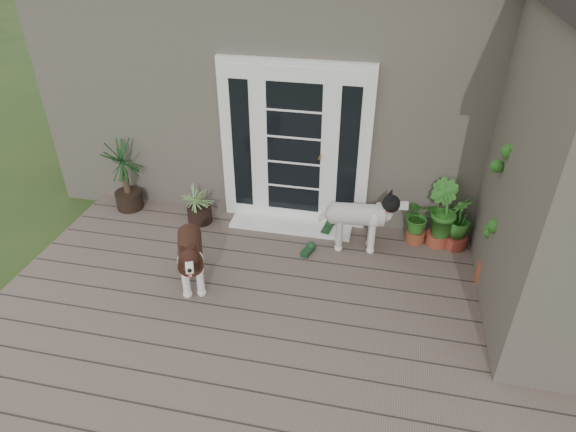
# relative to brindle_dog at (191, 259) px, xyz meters

# --- Properties ---
(deck) EXTENTS (6.20, 4.60, 0.12)m
(deck) POSITION_rel_brindle_dog_xyz_m (1.03, -0.61, -0.42)
(deck) COLOR #6B5B4C
(deck) RESTS_ON ground
(house_main) EXTENTS (7.40, 4.00, 3.10)m
(house_main) POSITION_rel_brindle_dog_xyz_m (1.03, 3.64, 1.07)
(house_main) COLOR #665E54
(house_main) RESTS_ON ground
(door_unit) EXTENTS (1.90, 0.14, 2.15)m
(door_unit) POSITION_rel_brindle_dog_xyz_m (0.83, 1.59, 0.72)
(door_unit) COLOR white
(door_unit) RESTS_ON deck
(door_step) EXTENTS (1.60, 0.40, 0.05)m
(door_step) POSITION_rel_brindle_dog_xyz_m (0.83, 1.39, -0.33)
(door_step) COLOR white
(door_step) RESTS_ON deck
(brindle_dog) EXTENTS (0.67, 0.93, 0.71)m
(brindle_dog) POSITION_rel_brindle_dog_xyz_m (0.00, 0.00, 0.00)
(brindle_dog) COLOR #3D2116
(brindle_dog) RESTS_ON deck
(white_dog) EXTENTS (0.89, 0.45, 0.72)m
(white_dog) POSITION_rel_brindle_dog_xyz_m (1.71, 1.09, 0.00)
(white_dog) COLOR white
(white_dog) RESTS_ON deck
(spider_plant) EXTENTS (0.68, 0.68, 0.58)m
(spider_plant) POSITION_rel_brindle_dog_xyz_m (-0.40, 1.26, -0.07)
(spider_plant) COLOR #8A9F61
(spider_plant) RESTS_ON deck
(yucca) EXTENTS (0.84, 0.84, 1.01)m
(yucca) POSITION_rel_brindle_dog_xyz_m (-1.50, 1.39, 0.15)
(yucca) COLOR #113411
(yucca) RESTS_ON deck
(herb_a) EXTENTS (0.53, 0.53, 0.51)m
(herb_a) POSITION_rel_brindle_dog_xyz_m (2.44, 1.39, -0.10)
(herb_a) COLOR #2F651C
(herb_a) RESTS_ON deck
(herb_b) EXTENTS (0.61, 0.61, 0.65)m
(herb_b) POSITION_rel_brindle_dog_xyz_m (2.70, 1.39, -0.03)
(herb_b) COLOR #195016
(herb_b) RESTS_ON deck
(herb_c) EXTENTS (0.40, 0.40, 0.54)m
(herb_c) POSITION_rel_brindle_dog_xyz_m (2.92, 1.39, -0.08)
(herb_c) COLOR #265317
(herb_c) RESTS_ON deck
(sapling) EXTENTS (0.71, 0.71, 1.94)m
(sapling) POSITION_rel_brindle_dog_xyz_m (3.29, 0.73, 0.61)
(sapling) COLOR #1A5C1A
(sapling) RESTS_ON deck
(clog_left) EXTENTS (0.20, 0.34, 0.10)m
(clog_left) POSITION_rel_brindle_dog_xyz_m (1.32, 1.37, -0.31)
(clog_left) COLOR #143418
(clog_left) RESTS_ON deck
(clog_right) EXTENTS (0.21, 0.31, 0.08)m
(clog_right) POSITION_rel_brindle_dog_xyz_m (1.15, 0.86, -0.31)
(clog_right) COLOR #16371C
(clog_right) RESTS_ON deck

